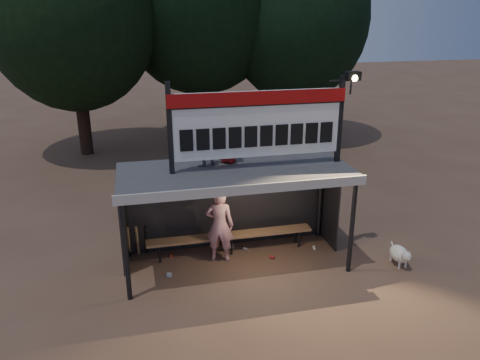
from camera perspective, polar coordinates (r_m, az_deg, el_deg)
name	(u,v)px	position (r m, az deg, el deg)	size (l,w,h in m)	color
ground	(235,263)	(11.02, -0.55, -10.11)	(80.00, 80.00, 0.00)	brown
player	(220,225)	(10.78, -2.49, -5.51)	(0.65, 0.43, 1.78)	white
child_a	(203,142)	(10.16, -4.56, 4.69)	(0.52, 0.41, 1.07)	slate
child_b	(228,140)	(10.33, -1.46, 4.93)	(0.51, 0.33, 1.04)	maroon
dugout_shelter	(233,185)	(10.44, -0.88, -0.65)	(5.10, 2.08, 2.32)	#3A393C
scoreboard_assembly	(261,122)	(9.90, 2.57, 7.13)	(4.10, 0.27, 1.99)	black
bench	(230,236)	(11.28, -1.17, -6.84)	(4.00, 0.35, 0.48)	#956C46
tree_left	(71,10)	(19.41, -19.92, 18.86)	(6.46, 6.46, 9.27)	black
tree_right	(297,19)	(21.03, 6.93, 18.96)	(6.08, 6.08, 8.72)	black
dog	(400,254)	(11.42, 18.94, -8.55)	(0.36, 0.81, 0.49)	white
bats	(137,241)	(11.34, -12.40, -7.22)	(0.47, 0.33, 0.84)	#976F46
litter	(234,255)	(11.29, -0.76, -9.09)	(3.69, 1.10, 0.08)	#A22B1B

